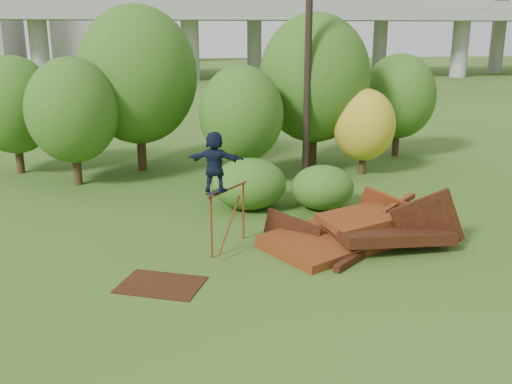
{
  "coord_description": "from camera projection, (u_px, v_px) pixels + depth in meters",
  "views": [
    {
      "loc": [
        -3.24,
        -13.53,
        6.06
      ],
      "look_at": [
        -0.8,
        2.0,
        1.6
      ],
      "focal_mm": 40.0,
      "sensor_mm": 36.0,
      "label": 1
    }
  ],
  "objects": [
    {
      "name": "skateboard",
      "position": [
        215.0,
        192.0,
        15.5
      ],
      "size": [
        0.61,
        0.7,
        0.08
      ],
      "rotation": [
        0.0,
        0.0,
        0.9
      ],
      "color": "black",
      "rests_on": "grind_rail"
    },
    {
      "name": "flat_plate",
      "position": [
        161.0,
        285.0,
        14.07
      ],
      "size": [
        2.4,
        2.09,
        0.03
      ],
      "primitive_type": "cube",
      "rotation": [
        0.0,
        0.0,
        -0.4
      ],
      "color": "#341A0B",
      "rests_on": "ground"
    },
    {
      "name": "tree_1",
      "position": [
        138.0,
        75.0,
        24.58
      ],
      "size": [
        5.16,
        5.16,
        7.17
      ],
      "color": "black",
      "rests_on": "ground"
    },
    {
      "name": "tree_6",
      "position": [
        14.0,
        105.0,
        24.4
      ],
      "size": [
        3.65,
        3.65,
        5.1
      ],
      "color": "black",
      "rests_on": "ground"
    },
    {
      "name": "tree_4",
      "position": [
        364.0,
        125.0,
        24.48
      ],
      "size": [
        2.69,
        2.69,
        3.71
      ],
      "color": "black",
      "rests_on": "ground"
    },
    {
      "name": "tree_0",
      "position": [
        72.0,
        111.0,
        22.49
      ],
      "size": [
        3.63,
        3.63,
        5.11
      ],
      "color": "black",
      "rests_on": "ground"
    },
    {
      "name": "tree_3",
      "position": [
        314.0,
        79.0,
        25.27
      ],
      "size": [
        4.95,
        4.95,
        6.87
      ],
      "color": "black",
      "rests_on": "ground"
    },
    {
      "name": "grind_rail",
      "position": [
        228.0,
        208.0,
        16.18
      ],
      "size": [
        1.3,
        1.61,
        1.77
      ],
      "color": "maroon",
      "rests_on": "ground"
    },
    {
      "name": "scrap_pile",
      "position": [
        358.0,
        233.0,
        16.68
      ],
      "size": [
        6.07,
        4.08,
        2.2
      ],
      "color": "#4A1B0D",
      "rests_on": "ground"
    },
    {
      "name": "skater",
      "position": [
        215.0,
        162.0,
        15.26
      ],
      "size": [
        1.61,
        0.95,
        1.66
      ],
      "primitive_type": "imported",
      "rotation": [
        0.0,
        0.0,
        2.82
      ],
      "color": "black",
      "rests_on": "skateboard"
    },
    {
      "name": "tree_5",
      "position": [
        399.0,
        96.0,
        27.85
      ],
      "size": [
        3.58,
        3.58,
        5.03
      ],
      "color": "black",
      "rests_on": "ground"
    },
    {
      "name": "tree_2",
      "position": [
        241.0,
        114.0,
        22.85
      ],
      "size": [
        3.4,
        3.4,
        4.79
      ],
      "color": "black",
      "rests_on": "ground"
    },
    {
      "name": "shrub_right",
      "position": [
        323.0,
        187.0,
        19.91
      ],
      "size": [
        2.21,
        2.02,
        1.56
      ],
      "primitive_type": "ellipsoid",
      "color": "#285115",
      "rests_on": "ground"
    },
    {
      "name": "utility_pole",
      "position": [
        308.0,
        58.0,
        22.73
      ],
      "size": [
        1.4,
        0.28,
        9.86
      ],
      "color": "black",
      "rests_on": "ground"
    },
    {
      "name": "ground",
      "position": [
        298.0,
        270.0,
        15.0
      ],
      "size": [
        240.0,
        240.0,
        0.0
      ],
      "primitive_type": "plane",
      "color": "#2D5116",
      "rests_on": "ground"
    },
    {
      "name": "shrub_left",
      "position": [
        249.0,
        184.0,
        19.93
      ],
      "size": [
        2.59,
        2.39,
        1.8
      ],
      "primitive_type": "ellipsoid",
      "color": "#285115",
      "rests_on": "ground"
    }
  ]
}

